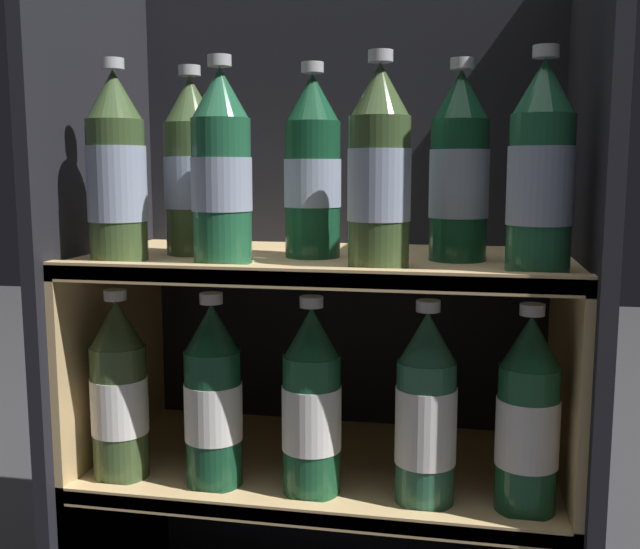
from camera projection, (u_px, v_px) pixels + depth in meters
name	position (u px, v px, depth m)	size (l,w,h in m)	color
fridge_back_wall	(347.00, 271.00, 1.24)	(0.71, 0.02, 1.03)	black
fridge_side_left	(102.00, 282.00, 1.13)	(0.02, 0.38, 1.03)	black
fridge_side_right	(582.00, 297.00, 1.00)	(0.02, 0.38, 1.03)	black
shelf_lower	(325.00, 494.00, 1.09)	(0.67, 0.34, 0.26)	tan
shelf_upper	(326.00, 359.00, 1.07)	(0.67, 0.34, 0.57)	tan
bottle_upper_front_0	(116.00, 172.00, 0.98)	(0.08, 0.08, 0.26)	#384C28
bottle_upper_front_1	(221.00, 171.00, 0.95)	(0.08, 0.08, 0.26)	#1E5638
bottle_upper_front_2	(379.00, 172.00, 0.92)	(0.08, 0.08, 0.26)	#384C28
bottle_upper_front_3	(541.00, 173.00, 0.88)	(0.08, 0.08, 0.26)	#1E5638
bottle_upper_back_0	(192.00, 171.00, 1.05)	(0.08, 0.08, 0.26)	#384C28
bottle_upper_back_1	(313.00, 171.00, 1.02)	(0.08, 0.08, 0.26)	#144228
bottle_upper_back_2	(459.00, 172.00, 0.98)	(0.08, 0.08, 0.26)	#144228
bottle_lower_front_0	(119.00, 394.00, 1.03)	(0.08, 0.08, 0.26)	#384C28
bottle_lower_front_1	(213.00, 399.00, 1.00)	(0.08, 0.08, 0.26)	#144228
bottle_lower_front_2	(310.00, 406.00, 0.98)	(0.08, 0.08, 0.26)	#194C2D
bottle_lower_front_3	(426.00, 413.00, 0.95)	(0.08, 0.08, 0.26)	#285B42
bottle_lower_front_4	(528.00, 419.00, 0.92)	(0.08, 0.08, 0.26)	#194C2D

